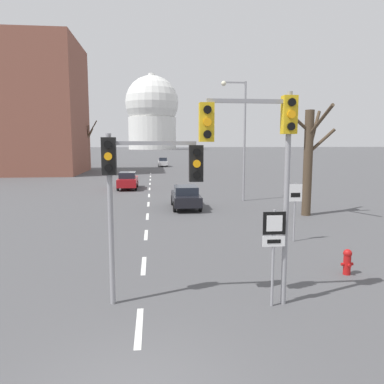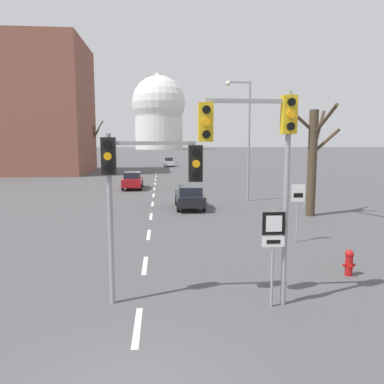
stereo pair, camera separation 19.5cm
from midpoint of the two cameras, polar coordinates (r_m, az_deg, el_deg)
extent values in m
cube|color=silver|center=(9.48, -8.69, -19.67)|extent=(0.16, 2.00, 0.01)
cube|color=silver|center=(13.64, -7.78, -11.03)|extent=(0.16, 2.00, 0.01)
cube|color=silver|center=(17.96, -7.33, -6.48)|extent=(0.16, 2.00, 0.01)
cube|color=silver|center=(22.35, -7.05, -3.71)|extent=(0.16, 2.00, 0.01)
cube|color=silver|center=(26.78, -6.87, -1.85)|extent=(0.16, 2.00, 0.01)
cube|color=silver|center=(31.23, -6.74, -0.52)|extent=(0.16, 2.00, 0.01)
cube|color=silver|center=(35.69, -6.64, 0.48)|extent=(0.16, 2.00, 0.01)
cube|color=silver|center=(40.16, -6.57, 1.26)|extent=(0.16, 2.00, 0.01)
cube|color=silver|center=(44.64, -6.50, 1.88)|extent=(0.16, 2.00, 0.01)
cube|color=silver|center=(49.12, -6.45, 2.38)|extent=(0.16, 2.00, 0.01)
cube|color=silver|center=(53.61, -6.41, 2.81)|extent=(0.16, 2.00, 0.01)
cylinder|color=gray|center=(10.06, 13.63, -1.39)|extent=(0.14, 0.14, 5.61)
cube|color=gold|center=(9.98, 14.03, 11.33)|extent=(0.36, 0.28, 0.96)
cylinder|color=black|center=(9.84, 14.43, 13.12)|extent=(0.20, 0.06, 0.20)
cylinder|color=orange|center=(9.82, 14.37, 11.39)|extent=(0.20, 0.06, 0.20)
cylinder|color=black|center=(9.80, 14.32, 9.66)|extent=(0.20, 0.06, 0.20)
cube|color=gray|center=(9.70, 8.02, 13.55)|extent=(2.12, 0.10, 0.10)
cube|color=gold|center=(9.46, 1.61, 10.56)|extent=(0.36, 0.28, 0.96)
cylinder|color=black|center=(9.32, 1.76, 12.44)|extent=(0.20, 0.06, 0.20)
cylinder|color=orange|center=(9.29, 1.75, 10.61)|extent=(0.20, 0.06, 0.20)
cylinder|color=black|center=(9.28, 1.74, 8.78)|extent=(0.20, 0.06, 0.20)
cylinder|color=gray|center=(10.12, -12.81, -4.32)|extent=(0.14, 0.14, 4.56)
cube|color=black|center=(9.92, -13.10, 5.35)|extent=(0.36, 0.28, 0.96)
cylinder|color=black|center=(9.74, -13.27, 7.06)|extent=(0.20, 0.06, 0.20)
cylinder|color=orange|center=(9.75, -13.22, 5.31)|extent=(0.20, 0.06, 0.20)
cylinder|color=black|center=(9.76, -13.17, 3.57)|extent=(0.20, 0.06, 0.20)
cube|color=gray|center=(9.84, -6.56, 7.40)|extent=(2.26, 0.10, 0.10)
cube|color=black|center=(9.90, 0.05, 4.38)|extent=(0.36, 0.28, 0.96)
cylinder|color=black|center=(9.72, 0.16, 6.08)|extent=(0.20, 0.06, 0.20)
cylinder|color=orange|center=(9.73, 0.16, 4.33)|extent=(0.20, 0.06, 0.20)
cylinder|color=black|center=(9.76, 0.16, 2.58)|extent=(0.20, 0.06, 0.20)
cylinder|color=gray|center=(10.18, 11.70, -9.91)|extent=(0.07, 0.07, 2.61)
cube|color=black|center=(9.92, 11.88, -4.68)|extent=(0.60, 0.03, 0.60)
cube|color=white|center=(9.90, 11.91, -4.70)|extent=(0.42, 0.01, 0.42)
cube|color=white|center=(10.03, 11.81, -7.36)|extent=(0.60, 0.03, 0.28)
cube|color=black|center=(10.01, 11.84, -7.39)|extent=(0.36, 0.01, 0.10)
cylinder|color=gray|center=(17.00, 15.04, -3.02)|extent=(0.07, 0.07, 2.60)
cube|color=white|center=(16.85, 15.16, -0.12)|extent=(0.60, 0.03, 0.76)
cube|color=black|center=(16.84, 15.17, -0.45)|extent=(0.42, 0.01, 0.19)
cylinder|color=#B21414|center=(13.54, 22.16, -10.26)|extent=(0.24, 0.24, 0.64)
sphere|color=#B21414|center=(13.42, 22.24, -8.64)|extent=(0.28, 0.28, 0.28)
cylinder|color=#B21414|center=(13.45, 21.55, -10.20)|extent=(0.08, 0.10, 0.10)
cylinder|color=#B21414|center=(13.60, 22.77, -10.07)|extent=(0.08, 0.10, 0.10)
cylinder|color=#B21414|center=(13.39, 22.49, -10.33)|extent=(0.10, 0.08, 0.10)
cylinder|color=gray|center=(28.16, 7.80, 7.53)|extent=(0.16, 0.16, 8.76)
cube|color=gray|center=(28.31, 6.31, 16.26)|extent=(1.60, 0.10, 0.10)
sphere|color=#F2EAC6|center=(28.15, 4.65, 16.17)|extent=(0.36, 0.36, 0.36)
cube|color=black|center=(24.92, -1.20, -0.97)|extent=(1.74, 4.29, 0.63)
cube|color=#1E232D|center=(24.63, -1.16, 0.29)|extent=(1.48, 2.06, 0.53)
cylinder|color=black|center=(26.23, -3.22, -1.26)|extent=(0.18, 0.68, 0.68)
cylinder|color=black|center=(26.35, 0.34, -1.21)|extent=(0.18, 0.68, 0.68)
cylinder|color=black|center=(23.61, -2.91, -2.23)|extent=(0.18, 0.68, 0.68)
cylinder|color=black|center=(23.75, 1.03, -2.17)|extent=(0.18, 0.68, 0.68)
cube|color=maroon|center=(35.96, -9.91, 1.57)|extent=(1.75, 4.49, 0.73)
cube|color=#1E232D|center=(35.67, -9.96, 2.56)|extent=(1.48, 2.16, 0.56)
cylinder|color=black|center=(37.44, -11.01, 1.21)|extent=(0.18, 0.65, 0.65)
cylinder|color=black|center=(37.33, -8.49, 1.25)|extent=(0.18, 0.65, 0.65)
cylinder|color=black|center=(34.68, -11.41, 0.71)|extent=(0.18, 0.65, 0.65)
cylinder|color=black|center=(34.56, -8.69, 0.75)|extent=(0.18, 0.65, 0.65)
cube|color=silver|center=(69.74, -4.54, 4.45)|extent=(1.67, 4.46, 0.72)
cube|color=#1E232D|center=(69.48, -4.54, 5.00)|extent=(1.42, 2.14, 0.64)
cylinder|color=black|center=(71.12, -5.20, 4.21)|extent=(0.18, 0.62, 0.62)
cylinder|color=black|center=(71.16, -3.93, 4.22)|extent=(0.18, 0.62, 0.62)
cylinder|color=black|center=(68.36, -5.17, 4.08)|extent=(0.18, 0.62, 0.62)
cylinder|color=black|center=(68.40, -3.85, 4.09)|extent=(0.18, 0.62, 0.62)
cylinder|color=#473828|center=(62.36, -15.72, 6.05)|extent=(0.48, 0.48, 6.15)
cylinder|color=#473828|center=(63.23, -15.85, 7.36)|extent=(0.53, 1.83, 1.58)
cylinder|color=#473828|center=(63.27, -15.34, 8.48)|extent=(0.74, 2.12, 2.00)
cylinder|color=#473828|center=(61.53, -15.69, 8.42)|extent=(0.67, 1.74, 2.90)
cylinder|color=#473828|center=(61.90, -15.10, 9.22)|extent=(1.84, 0.90, 2.73)
cylinder|color=#473828|center=(23.22, 17.01, 4.18)|extent=(0.53, 0.53, 6.23)
cylinder|color=#473828|center=(23.81, 17.89, 8.93)|extent=(1.16, 1.09, 2.43)
cylinder|color=#473828|center=(23.57, 17.61, 7.68)|extent=(0.82, 0.74, 1.93)
cylinder|color=#473828|center=(23.45, 18.89, 7.32)|extent=(1.64, 0.28, 1.53)
cylinder|color=#473828|center=(22.11, 18.76, 10.29)|extent=(0.31, 2.61, 1.63)
cylinder|color=#473828|center=(22.67, 15.54, 10.42)|extent=(1.77, 0.79, 1.31)
cylinder|color=silver|center=(261.73, -6.08, 8.85)|extent=(32.49, 32.49, 21.66)
sphere|color=silver|center=(263.07, -6.15, 13.38)|extent=(36.11, 36.11, 36.11)
cylinder|color=silver|center=(265.24, -6.20, 16.87)|extent=(4.33, 4.33, 6.32)
cube|color=brown|center=(59.31, -25.42, 11.46)|extent=(18.00, 14.00, 18.36)
camera|label=1|loc=(0.10, -90.52, -0.07)|focal=35.00mm
camera|label=2|loc=(0.10, 89.48, 0.07)|focal=35.00mm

